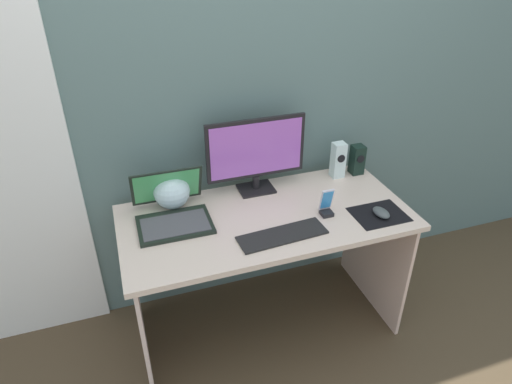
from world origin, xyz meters
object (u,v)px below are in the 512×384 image
speaker_right (357,160)px  laptop (172,211)px  keyboard_external (282,235)px  phone_in_dock (326,206)px  speaker_near_monitor (338,160)px  fishbowl (172,191)px  mouse (381,213)px  monitor (256,153)px

speaker_right → laptop: bearing=-172.9°
laptop → keyboard_external: laptop is taller
speaker_right → phone_in_dock: speaker_right is taller
speaker_near_monitor → fishbowl: bearing=-179.4°
mouse → speaker_right: bearing=68.9°
fishbowl → phone_in_dock: bearing=-24.5°
speaker_near_monitor → laptop: 0.93m
monitor → speaker_near_monitor: bearing=-0.6°
speaker_near_monitor → laptop: laptop is taller
keyboard_external → laptop: bearing=143.3°
fishbowl → mouse: size_ratio=1.77×
speaker_right → keyboard_external: size_ratio=0.41×
speaker_near_monitor → fishbowl: speaker_near_monitor is taller
speaker_near_monitor → keyboard_external: (-0.48, -0.41, -0.09)m
monitor → keyboard_external: monitor is taller
speaker_near_monitor → mouse: bearing=-88.0°
fishbowl → monitor: bearing=2.0°
speaker_near_monitor → speaker_right: bearing=-0.0°
laptop → phone_in_dock: bearing=-15.2°
fishbowl → mouse: bearing=-24.1°
monitor → phone_in_dock: size_ratio=3.67×
laptop → mouse: size_ratio=3.39×
speaker_right → mouse: (-0.10, -0.42, -0.06)m
mouse → laptop: bearing=155.5°
monitor → phone_in_dock: 0.44m
phone_in_dock → keyboard_external: bearing=-160.1°
speaker_near_monitor → mouse: (0.01, -0.42, -0.08)m
monitor → speaker_near_monitor: (0.46, -0.00, -0.12)m
speaker_right → laptop: (-1.04, -0.13, -0.04)m
laptop → phone_in_dock: size_ratio=2.45×
mouse → fishbowl: bearing=148.6°
laptop → keyboard_external: (0.44, -0.28, -0.04)m
keyboard_external → phone_in_dock: 0.28m
monitor → keyboard_external: 0.47m
monitor → phone_in_dock: (0.24, -0.32, -0.17)m
speaker_near_monitor → phone_in_dock: 0.39m
phone_in_dock → fishbowl: bearing=155.5°
speaker_near_monitor → phone_in_dock: bearing=-125.0°
monitor → speaker_near_monitor: size_ratio=2.57×
speaker_near_monitor → monitor: bearing=179.4°
fishbowl → phone_in_dock: size_ratio=1.28×
monitor → fishbowl: 0.45m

